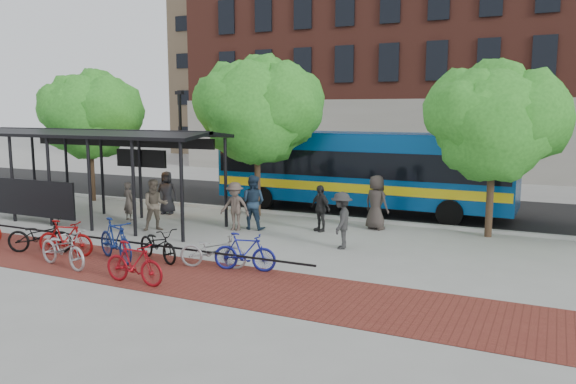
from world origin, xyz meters
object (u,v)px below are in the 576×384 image
at_px(tree_a, 91,111).
at_px(bike_11, 245,252).
at_px(bike_7, 115,240).
at_px(pedestrian_8, 155,205).
at_px(lamp_post_left, 181,146).
at_px(pedestrian_3, 235,206).
at_px(tree_b, 260,106).
at_px(pedestrian_0, 167,193).
at_px(bike_4, 40,236).
at_px(bike_6, 63,248).
at_px(tree_c, 497,118).
at_px(bike_10, 213,250).
at_px(pedestrian_4, 320,208).
at_px(bike_8, 158,244).
at_px(pedestrian_9, 341,220).
at_px(bus_shelter, 92,145).
at_px(bike_5, 65,238).
at_px(bike_9, 134,263).
at_px(pedestrian_2, 253,202).
at_px(bus, 360,167).
at_px(pedestrian_6, 376,202).
at_px(pedestrian_1, 129,201).

relative_size(tree_a, bike_11, 3.56).
relative_size(bike_7, pedestrian_8, 1.10).
distance_m(lamp_post_left, pedestrian_3, 5.91).
height_order(tree_b, pedestrian_0, tree_b).
xyz_separation_m(tree_a, bike_4, (5.83, -8.24, -3.71)).
xyz_separation_m(bike_6, bike_11, (4.68, 1.88, -0.02)).
xyz_separation_m(tree_b, tree_c, (8.99, -0.00, -0.41)).
distance_m(bike_10, pedestrian_4, 5.74).
distance_m(bike_7, pedestrian_3, 5.16).
xyz_separation_m(bike_8, pedestrian_3, (-0.13, 4.53, 0.38)).
distance_m(tree_b, lamp_post_left, 4.45).
bearing_deg(pedestrian_0, bike_8, -74.01).
bearing_deg(lamp_post_left, pedestrian_4, -14.80).
distance_m(bike_6, pedestrian_8, 5.02).
bearing_deg(pedestrian_9, lamp_post_left, -124.88).
height_order(bus_shelter, lamp_post_left, lamp_post_left).
bearing_deg(tree_b, bike_8, -84.86).
relative_size(bike_5, bike_8, 0.96).
distance_m(bike_9, pedestrian_2, 7.07).
bearing_deg(bus, pedestrian_8, -128.04).
distance_m(tree_b, tree_c, 9.00).
distance_m(bike_8, pedestrian_3, 4.55).
bearing_deg(bike_8, lamp_post_left, 52.20).
height_order(pedestrian_3, pedestrian_8, pedestrian_8).
xyz_separation_m(tree_b, pedestrian_6, (5.07, -0.54, -3.47)).
relative_size(bike_5, pedestrian_0, 1.00).
distance_m(tree_a, pedestrian_8, 8.78).
distance_m(bus_shelter, tree_a, 5.52).
relative_size(bus, pedestrian_6, 6.32).
distance_m(tree_a, bus, 12.90).
bearing_deg(bike_6, bike_7, -24.28).
bearing_deg(bike_11, pedestrian_4, -11.96).
bearing_deg(bike_5, pedestrian_8, -15.30).
relative_size(bike_7, pedestrian_9, 1.14).
bearing_deg(lamp_post_left, bike_4, -83.78).
bearing_deg(bike_4, pedestrian_0, -18.75).
bearing_deg(bike_11, pedestrian_0, 37.57).
bearing_deg(bike_11, bus, -12.69).
relative_size(bike_11, pedestrian_9, 0.97).
relative_size(tree_a, bike_10, 3.26).
relative_size(bike_8, pedestrian_8, 1.01).
height_order(tree_a, bike_6, tree_a).
xyz_separation_m(pedestrian_2, pedestrian_3, (-0.46, -0.49, -0.11)).
bearing_deg(tree_a, tree_c, -0.00).
bearing_deg(bike_5, pedestrian_1, 8.53).
distance_m(bus_shelter, pedestrian_0, 3.60).
xyz_separation_m(bike_7, pedestrian_6, (5.48, 7.44, 0.38)).
distance_m(bike_8, bike_11, 2.78).
bearing_deg(lamp_post_left, tree_a, -177.08).
distance_m(bike_4, pedestrian_2, 7.17).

